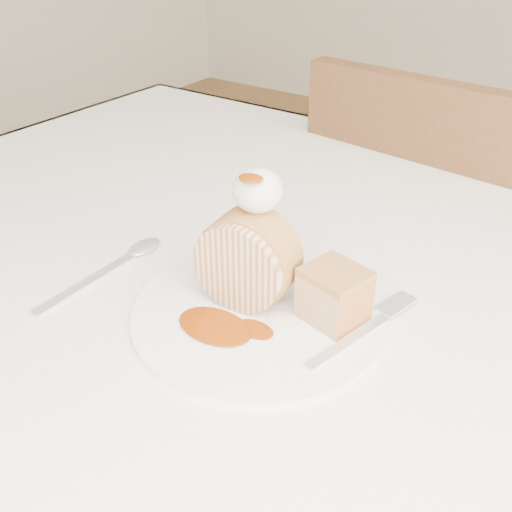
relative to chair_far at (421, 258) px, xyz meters
The scene contains 10 objects.
table 0.49m from the chair_far, 86.67° to the right, with size 1.40×0.90×0.75m.
chair_far is the anchor object (origin of this frame).
plate 0.65m from the chair_far, 88.05° to the right, with size 0.26×0.26×0.01m, color white.
roulade_slice 0.67m from the chair_far, 89.96° to the right, with size 0.10×0.10×0.05m, color #D0B791.
cake_chunk 0.64m from the chair_far, 81.19° to the right, with size 0.06×0.05×0.05m, color #AD7641.
whipped_cream 0.69m from the chair_far, 89.97° to the right, with size 0.05×0.05×0.04m, color silver.
caramel_drizzle 0.71m from the chair_far, 89.65° to the right, with size 0.03×0.02×0.01m, color #762D04.
caramel_pool 0.70m from the chair_far, 89.77° to the right, with size 0.08×0.05×0.00m, color #762D04, non-canonical shape.
fork 0.66m from the chair_far, 78.56° to the right, with size 0.02×0.15×0.00m, color silver.
spoon 0.73m from the chair_far, 103.94° to the right, with size 0.03×0.17×0.00m, color silver.
Camera 1 is at (0.26, -0.32, 1.11)m, focal length 40.00 mm.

